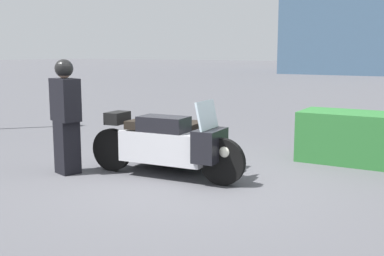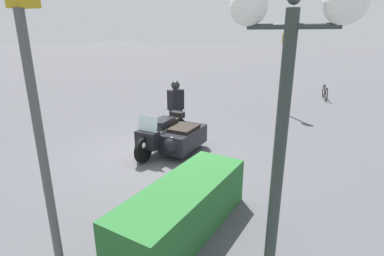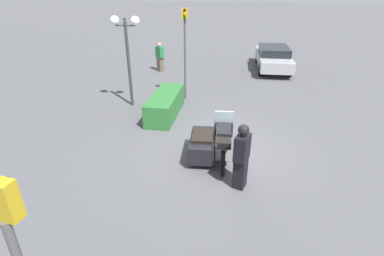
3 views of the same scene
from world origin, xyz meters
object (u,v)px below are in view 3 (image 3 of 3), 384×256
twin_lamp_post (126,37)px  pedestrian_bystander (160,57)px  traffic_light_near (185,42)px  parked_car_background (273,57)px  police_motorcycle (212,141)px  officer_rider (242,155)px  hedge_bush_curbside (165,105)px

twin_lamp_post → pedestrian_bystander: size_ratio=2.19×
traffic_light_near → parked_car_background: (5.70, -4.15, -1.71)m
police_motorcycle → twin_lamp_post: twin_lamp_post is taller
police_motorcycle → pedestrian_bystander: bearing=19.9°
traffic_light_near → pedestrian_bystander: 5.09m
police_motorcycle → traffic_light_near: traffic_light_near is taller
pedestrian_bystander → police_motorcycle: bearing=-119.6°
parked_car_background → pedestrian_bystander: pedestrian_bystander is taller
officer_rider → pedestrian_bystander: (10.28, 4.73, -0.10)m
traffic_light_near → pedestrian_bystander: (4.27, 2.26, -1.62)m
pedestrian_bystander → hedge_bush_curbside: bearing=-126.8°
police_motorcycle → hedge_bush_curbside: bearing=33.4°
hedge_bush_curbside → traffic_light_near: bearing=-12.8°
police_motorcycle → parked_car_background: parked_car_background is taller
police_motorcycle → pedestrian_bystander: 9.70m
hedge_bush_curbside → officer_rider: bearing=-144.8°
twin_lamp_post → pedestrian_bystander: 5.73m
officer_rider → twin_lamp_post: twin_lamp_post is taller
officer_rider → twin_lamp_post: 6.91m
hedge_bush_curbside → parked_car_background: bearing=-31.1°
twin_lamp_post → pedestrian_bystander: bearing=2.2°
hedge_bush_curbside → pedestrian_bystander: 6.44m
twin_lamp_post → pedestrian_bystander: twin_lamp_post is taller
twin_lamp_post → traffic_light_near: size_ratio=0.94×
hedge_bush_curbside → pedestrian_bystander: pedestrian_bystander is taller
parked_car_background → hedge_bush_curbside: bearing=147.2°
officer_rider → pedestrian_bystander: size_ratio=1.07×
officer_rider → traffic_light_near: 6.68m
police_motorcycle → officer_rider: (-1.40, -0.84, 0.44)m
police_motorcycle → twin_lamp_post: bearing=42.7°
traffic_light_near → parked_car_background: traffic_light_near is taller
officer_rider → traffic_light_near: traffic_light_near is taller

